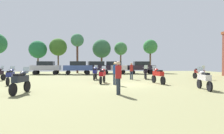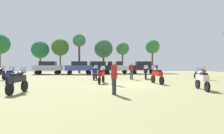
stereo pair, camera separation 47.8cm
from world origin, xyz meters
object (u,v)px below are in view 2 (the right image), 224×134
object	(u,v)px
motorcycle_1	(146,72)
tree_1	(123,49)
tree_5	(104,49)
car_1	(48,67)
person_1	(131,70)
tree_4	(79,41)
motorcycle_2	(200,72)
person_3	(114,75)
tree_3	(152,47)
motorcycle_3	(202,79)
car_3	(116,67)
motorcycle_8	(101,75)
motorcycle_4	(95,72)
motorcycle_7	(18,80)
motorcycle_6	(157,75)
car_4	(97,67)
motorcycle_5	(10,75)
person_2	(114,71)
tree_2	(60,47)
car_5	(143,67)
tree_6	(40,50)

from	to	relation	value
motorcycle_1	tree_1	distance (m)	15.62
tree_5	car_1	bearing A→B (deg)	-152.39
person_1	tree_4	bearing A→B (deg)	-54.20
motorcycle_2	person_3	bearing A→B (deg)	36.49
car_1	tree_3	world-z (taller)	tree_3
motorcycle_3	tree_3	bearing A→B (deg)	89.98
car_3	person_1	world-z (taller)	car_3
motorcycle_8	tree_1	size ratio (longest dim) A/B	0.37
car_3	tree_4	xyz separation A→B (m)	(-6.05, 2.73, 4.33)
person_1	motorcycle_2	bearing A→B (deg)	-172.35
motorcycle_1	tree_3	xyz separation A→B (m)	(5.03, 14.63, 3.98)
motorcycle_4	motorcycle_7	bearing A→B (deg)	-107.37
motorcycle_1	motorcycle_4	world-z (taller)	motorcycle_1
car_1	motorcycle_6	bearing A→B (deg)	-139.44
motorcycle_7	car_4	size ratio (longest dim) A/B	0.48
car_3	person_3	size ratio (longest dim) A/B	2.51
motorcycle_5	tree_1	distance (m)	22.98
motorcycle_7	person_1	world-z (taller)	person_1
car_1	tree_1	world-z (taller)	tree_1
motorcycle_3	motorcycle_8	bearing A→B (deg)	151.41
motorcycle_7	person_2	size ratio (longest dim) A/B	1.20
car_1	person_3	world-z (taller)	car_1
tree_1	tree_5	world-z (taller)	tree_5
car_1	tree_3	distance (m)	18.62
motorcycle_2	motorcycle_3	bearing A→B (deg)	55.13
motorcycle_5	tree_2	world-z (taller)	tree_2
motorcycle_5	tree_4	world-z (taller)	tree_4
car_1	car_4	xyz separation A→B (m)	(7.60, -0.05, 0.00)
motorcycle_7	tree_5	world-z (taller)	tree_5
motorcycle_1	tree_5	distance (m)	15.63
motorcycle_5	motorcycle_6	bearing A→B (deg)	-10.33
motorcycle_4	person_2	xyz separation A→B (m)	(1.47, -5.23, 0.32)
motorcycle_6	car_1	distance (m)	19.41
car_1	person_2	world-z (taller)	car_1
car_5	tree_6	world-z (taller)	tree_6
motorcycle_2	tree_4	world-z (taller)	tree_4
motorcycle_4	person_3	bearing A→B (deg)	-75.82
motorcycle_8	tree_2	xyz separation A→B (m)	(-6.62, 17.79, 3.75)
motorcycle_3	car_5	bearing A→B (deg)	96.36
car_3	tree_5	world-z (taller)	tree_5
motorcycle_8	car_3	bearing A→B (deg)	93.73
motorcycle_7	tree_6	xyz separation A→B (m)	(-4.99, 22.55, 3.27)
tree_5	person_2	bearing A→B (deg)	-89.94
motorcycle_5	person_1	bearing A→B (deg)	12.63
car_3	person_2	world-z (taller)	car_3
person_1	tree_2	world-z (taller)	tree_2
person_2	tree_6	distance (m)	21.76
person_1	tree_3	size ratio (longest dim) A/B	0.29
tree_5	motorcycle_2	bearing A→B (deg)	-57.57
motorcycle_8	tree_5	distance (m)	18.97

